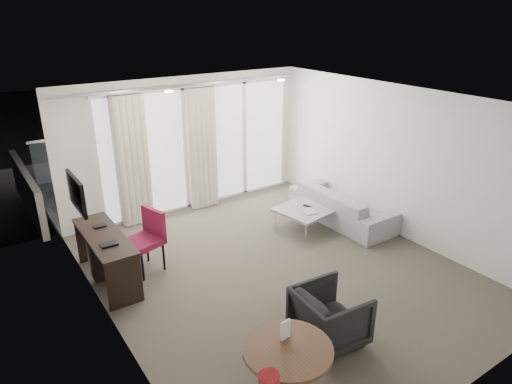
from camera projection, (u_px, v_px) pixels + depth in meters
floor at (278, 270)px, 7.02m from camera, size 5.00×6.00×0.00m
ceiling at (281, 101)px, 6.05m from camera, size 5.00×6.00×0.00m
wall_left at (105, 238)px, 5.23m from camera, size 0.00×6.00×2.60m
wall_right at (396, 162)px, 7.83m from camera, size 0.00×6.00×2.60m
wall_front at (473, 292)px, 4.23m from camera, size 5.00×0.00×2.60m
window_panel at (201, 147)px, 9.02m from camera, size 4.00×0.02×2.38m
window_frame at (202, 147)px, 9.01m from camera, size 4.10×0.06×2.44m
curtain_left at (133, 162)px, 8.14m from camera, size 0.60×0.20×2.38m
curtain_right at (203, 149)px, 8.87m from camera, size 0.60×0.20×2.38m
curtain_track at (188, 85)px, 8.27m from camera, size 4.80×0.04×0.04m
downlight_a at (169, 92)px, 6.81m from camera, size 0.12×0.12×0.02m
downlight_b at (281, 80)px, 7.90m from camera, size 0.12×0.12×0.02m
desk at (107, 258)px, 6.62m from camera, size 0.50×1.60×0.75m
tv at (76, 193)px, 6.35m from camera, size 0.05×0.80×0.50m
desk_chair at (144, 242)px, 6.84m from camera, size 0.64×0.62×0.97m
round_table at (287, 376)px, 4.52m from camera, size 1.11×1.11×0.71m
menu_card at (285, 338)px, 4.51m from camera, size 0.12×0.03×0.21m
tub_armchair at (330, 316)px, 5.41m from camera, size 0.83×0.81×0.70m
coffee_table at (304, 219)px, 8.27m from camera, size 1.02×1.02×0.40m
remote at (307, 208)px, 8.30m from camera, size 0.09×0.17×0.02m
magazine at (309, 214)px, 8.09m from camera, size 0.28×0.32×0.02m
sofa at (341, 205)px, 8.57m from camera, size 0.84×2.15×0.63m
terrace_slab at (173, 184)px, 10.65m from camera, size 5.60×3.00×0.12m
rattan_chair_a at (181, 162)px, 10.64m from camera, size 0.66×0.66×0.83m
rattan_chair_b at (235, 149)px, 11.80m from camera, size 0.50×0.50×0.73m
rattan_table at (230, 174)px, 10.31m from camera, size 0.63×0.63×0.51m
balustrade at (148, 146)px, 11.56m from camera, size 5.50×0.06×1.05m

